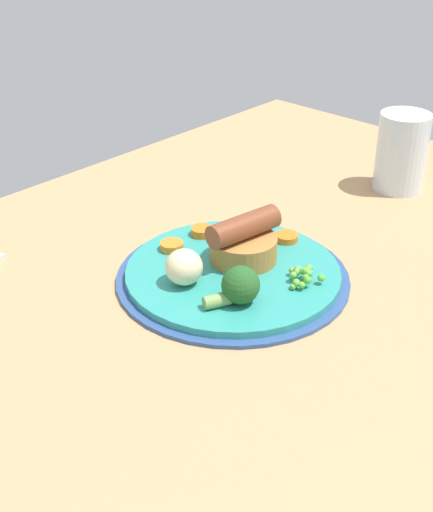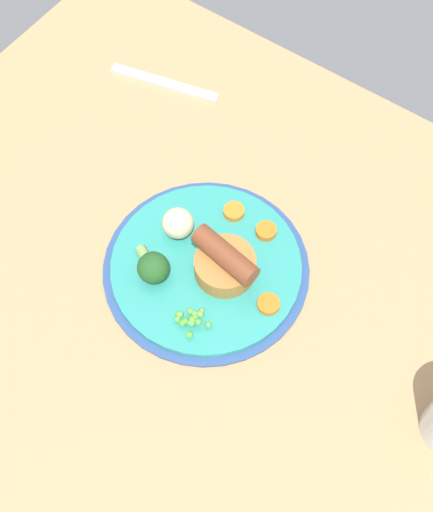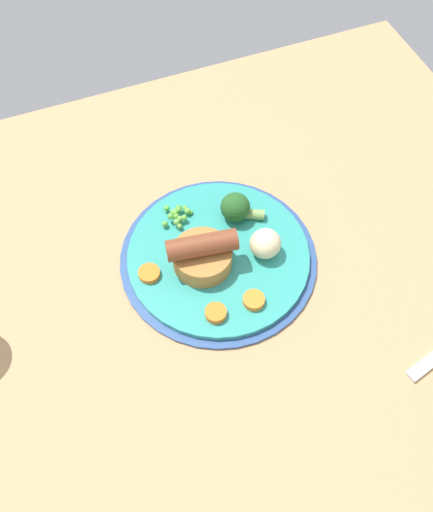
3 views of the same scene
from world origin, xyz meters
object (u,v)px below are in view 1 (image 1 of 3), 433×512
Objects in this scene: broccoli_floret_near at (239,286)px; pea_pile at (303,275)px; potato_chunk_0 at (184,267)px; carrot_slice_3 at (172,246)px; sausage_pudding at (245,243)px; carrot_slice_0 at (202,231)px; drinking_glass at (402,152)px; carrot_slice_2 at (287,237)px; dinner_plate at (233,275)px.

pea_pile is at bearing 7.91° from broccoli_floret_near.
potato_chunk_0 is 1.49× the size of carrot_slice_3.
sausage_pudding reaches higher than pea_pile.
carrot_slice_0 is 0.24× the size of drinking_glass.
carrot_slice_3 is at bearing -37.69° from carrot_slice_2.
broccoli_floret_near is 42.14cm from drinking_glass.
potato_chunk_0 is 12.12cm from carrot_slice_0.
dinner_plate is 9.78× the size of carrot_slice_0.
pea_pile is 1.69× the size of carrot_slice_2.
drinking_glass reaches higher than potato_chunk_0.
pea_pile is (-0.75, 8.28, -1.42)cm from sausage_pudding.
carrot_slice_2 is at bearing 142.31° from carrot_slice_3.
carrot_slice_0 is at bearing 84.36° from broccoli_floret_near.
broccoli_floret_near is at bearing -134.62° from sausage_pudding.
carrot_slice_0 is at bearing -54.95° from carrot_slice_2.
sausage_pudding reaches higher than dinner_plate.
potato_chunk_0 reaches higher than dinner_plate.
potato_chunk_0 is 16.50cm from carrot_slice_2.
pea_pile is 1.72× the size of carrot_slice_3.
drinking_glass is (-26.85, 0.51, 4.05)cm from carrot_slice_2.
potato_chunk_0 is (9.50, -9.95, 1.14)cm from pea_pile.
drinking_glass is (-33.15, 9.50, 3.96)cm from carrot_slice_0.
drinking_glass is at bearing 164.02° from carrot_slice_0.
broccoli_floret_near and potato_chunk_0 have the same top height.
dinner_plate is 9.56× the size of carrot_slice_3.
carrot_slice_2 is at bearing 44.56° from broccoli_floret_near.
carrot_slice_3 is 0.25× the size of drinking_glass.
potato_chunk_0 reaches higher than carrot_slice_3.
potato_chunk_0 is 0.37× the size of drinking_glass.
carrot_slice_3 is at bearing 103.08° from broccoli_floret_near.
potato_chunk_0 is (1.28, -7.23, 0.08)cm from broccoli_floret_near.
carrot_slice_3 is at bearing 125.24° from sausage_pudding.
carrot_slice_2 is (-14.98, -4.96, -1.62)cm from broccoli_floret_near.
potato_chunk_0 is at bearing -7.94° from carrot_slice_2.
dinner_plate is 2.38× the size of drinking_glass.
dinner_plate is 2.83× the size of sausage_pudding.
potato_chunk_0 is at bearing 56.12° from carrot_slice_3.
pea_pile is at bearing 12.06° from drinking_glass.
drinking_glass reaches higher than dinner_plate.
carrot_slice_2 is at bearing -1.08° from drinking_glass.
broccoli_floret_near is 7.34cm from potato_chunk_0.
broccoli_floret_near is 14.47cm from carrot_slice_3.
dinner_plate is at bearing 66.54° from carrot_slice_0.
carrot_slice_3 is (4.20, -8.45, -1.91)cm from sausage_pudding.
potato_chunk_0 is at bearing 34.03° from carrot_slice_0.
sausage_pudding is 3.45× the size of carrot_slice_0.
pea_pile is 13.81cm from potato_chunk_0.
carrot_slice_2 is 1.02× the size of carrot_slice_3.
carrot_slice_3 reaches higher than dinner_plate.
pea_pile is at bearing 133.67° from potato_chunk_0.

